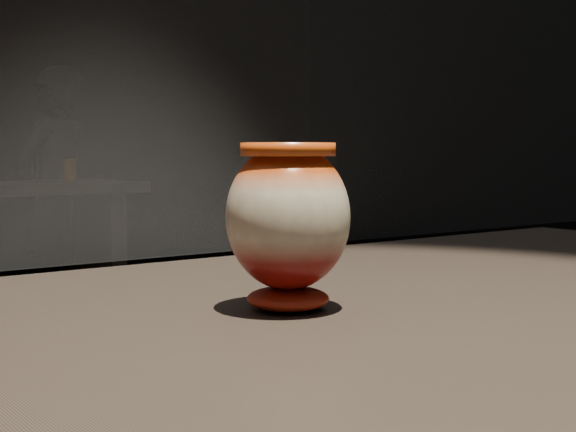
% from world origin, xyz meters
% --- Properties ---
extents(main_vase, '(0.16, 0.16, 0.16)m').
position_xyz_m(main_vase, '(0.08, 0.03, 0.99)').
color(main_vase, maroon).
rests_on(main_vase, display_plinth).
extents(back_vase_right, '(0.07, 0.07, 0.11)m').
position_xyz_m(back_vase_right, '(1.16, 3.38, 0.96)').
color(back_vase_right, brown).
rests_on(back_vase_right, back_shelf).
extents(visitor, '(0.68, 0.62, 1.56)m').
position_xyz_m(visitor, '(1.34, 4.07, 0.78)').
color(visitor, black).
rests_on(visitor, ground).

